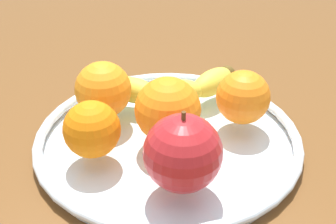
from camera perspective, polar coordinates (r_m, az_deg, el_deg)
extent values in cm
cube|color=brown|center=(59.67, 0.00, -5.53)|extent=(138.08, 138.08, 4.00)
cylinder|color=silver|center=(58.29, 0.00, -3.75)|extent=(30.71, 30.71, 0.60)
torus|color=silver|center=(57.77, 0.00, -3.02)|extent=(31.99, 31.99, 1.20)
ellipsoid|color=yellow|center=(63.08, -4.24, 2.64)|extent=(8.12, 6.06, 3.38)
ellipsoid|color=yellow|center=(62.30, 0.94, 2.32)|extent=(7.95, 4.93, 3.38)
ellipsoid|color=yellow|center=(65.00, 5.32, 3.54)|extent=(7.40, 7.80, 3.38)
ellipsoid|color=brown|center=(67.39, 7.07, 4.52)|extent=(3.10, 3.06, 2.37)
sphere|color=red|center=(47.63, 1.77, -4.90)|extent=(8.01, 8.01, 8.01)
cylinder|color=#593819|center=(45.22, 1.86, -0.64)|extent=(0.44, 0.44, 1.20)
sphere|color=orange|center=(59.81, -7.71, 2.66)|extent=(7.03, 7.03, 7.03)
sphere|color=orange|center=(58.77, 8.91, 1.75)|extent=(6.62, 6.62, 6.62)
sphere|color=orange|center=(54.61, -0.31, 0.25)|extent=(7.65, 7.65, 7.65)
sphere|color=orange|center=(53.08, -9.04, -2.05)|extent=(6.39, 6.39, 6.39)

